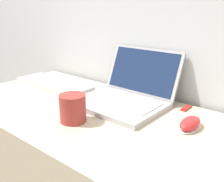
{
  "coord_description": "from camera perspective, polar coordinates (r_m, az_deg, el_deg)",
  "views": [
    {
      "loc": [
        0.65,
        -0.36,
        1.15
      ],
      "look_at": [
        0.05,
        0.35,
        0.84
      ],
      "focal_mm": 42.0,
      "sensor_mm": 36.0,
      "label": 1
    }
  ],
  "objects": [
    {
      "name": "laptop",
      "position": [
        1.06,
        3.18,
        -0.48
      ],
      "size": [
        0.34,
        0.34,
        0.21
      ],
      "color": "#ADADB2",
      "rests_on": "desk"
    },
    {
      "name": "drink_cup",
      "position": [
        0.9,
        -8.55,
        -3.61
      ],
      "size": [
        0.09,
        0.09,
        0.1
      ],
      "color": "#9E332D",
      "rests_on": "desk"
    },
    {
      "name": "computer_mouse",
      "position": [
        0.89,
        16.63,
        -6.88
      ],
      "size": [
        0.06,
        0.11,
        0.04
      ],
      "color": "white",
      "rests_on": "desk"
    },
    {
      "name": "external_keyboard",
      "position": [
        1.32,
        -12.49,
        1.52
      ],
      "size": [
        0.42,
        0.15,
        0.02
      ],
      "color": "silver",
      "rests_on": "desk"
    },
    {
      "name": "usb_stick",
      "position": [
        1.05,
        15.85,
        -3.6
      ],
      "size": [
        0.02,
        0.06,
        0.01
      ],
      "color": "#B2261E",
      "rests_on": "desk"
    }
  ]
}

